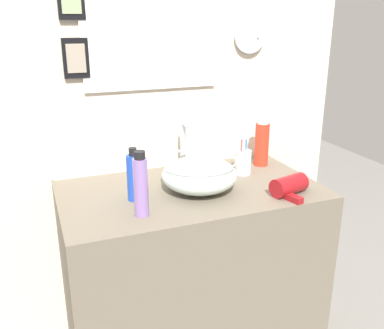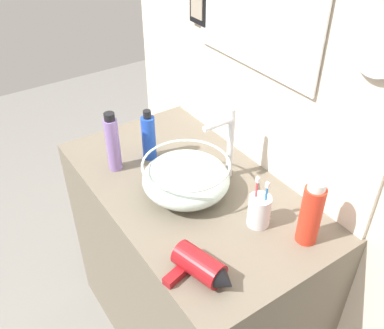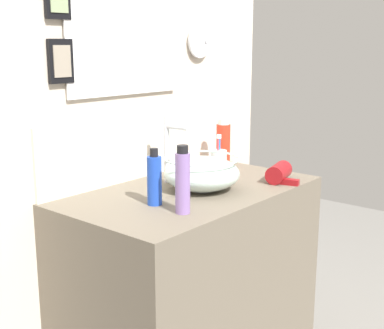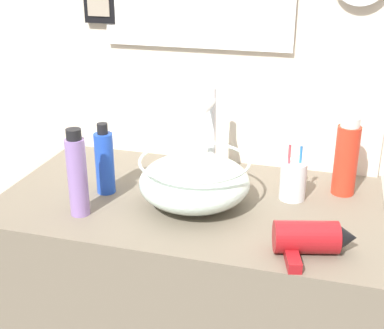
% 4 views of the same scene
% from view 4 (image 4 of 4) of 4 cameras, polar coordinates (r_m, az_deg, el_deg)
% --- Properties ---
extents(vanity_counter, '(1.04, 0.60, 0.88)m').
position_cam_4_polar(vanity_counter, '(1.74, -0.24, -16.71)').
color(vanity_counter, '#6B6051').
rests_on(vanity_counter, ground).
extents(back_panel, '(1.73, 0.10, 2.33)m').
position_cam_4_polar(back_panel, '(1.71, 2.83, 9.84)').
color(back_panel, beige).
rests_on(back_panel, ground).
extents(glass_bowl_sink, '(0.30, 0.30, 0.13)m').
position_cam_4_polar(glass_bowl_sink, '(1.43, 0.27, -1.77)').
color(glass_bowl_sink, silver).
rests_on(glass_bowl_sink, vanity_counter).
extents(faucet, '(0.02, 0.13, 0.28)m').
position_cam_4_polar(faucet, '(1.55, 2.01, 3.83)').
color(faucet, silver).
rests_on(faucet, vanity_counter).
extents(hair_drier, '(0.20, 0.17, 0.08)m').
position_cam_4_polar(hair_drier, '(1.26, 12.70, -7.70)').
color(hair_drier, maroon).
rests_on(hair_drier, vanity_counter).
extents(toothbrush_cup, '(0.07, 0.07, 0.18)m').
position_cam_4_polar(toothbrush_cup, '(1.49, 10.72, -1.67)').
color(toothbrush_cup, silver).
rests_on(toothbrush_cup, vanity_counter).
extents(soap_dispenser, '(0.06, 0.06, 0.22)m').
position_cam_4_polar(soap_dispenser, '(1.54, 16.13, 0.71)').
color(soap_dispenser, red).
rests_on(soap_dispenser, vanity_counter).
extents(shampoo_bottle, '(0.05, 0.05, 0.20)m').
position_cam_4_polar(shampoo_bottle, '(1.51, -9.31, 0.30)').
color(shampoo_bottle, blue).
rests_on(shampoo_bottle, vanity_counter).
extents(spray_bottle, '(0.05, 0.05, 0.23)m').
position_cam_4_polar(spray_bottle, '(1.39, -12.14, -1.07)').
color(spray_bottle, '#8C6BB2').
rests_on(spray_bottle, vanity_counter).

